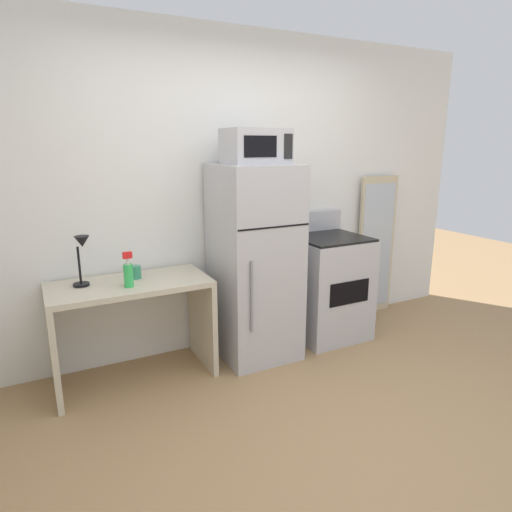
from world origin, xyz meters
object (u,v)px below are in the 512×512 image
object	(u,v)px
desk_lamp	(82,252)
coffee_mug	(136,272)
refrigerator	(255,263)
microwave	(256,146)
spray_bottle	(128,273)
leaning_mirror	(376,246)
desk	(132,312)
oven_range	(328,286)

from	to	relation	value
desk_lamp	coffee_mug	bearing A→B (deg)	2.38
refrigerator	microwave	distance (m)	0.91
spray_bottle	refrigerator	xyz separation A→B (m)	(1.01, 0.07, -0.07)
microwave	leaning_mirror	size ratio (longest dim) A/B	0.33
desk	microwave	size ratio (longest dim) A/B	2.43
desk_lamp	microwave	size ratio (longest dim) A/B	0.77
coffee_mug	desk_lamp	bearing A→B (deg)	-177.62
coffee_mug	leaning_mirror	bearing A→B (deg)	3.85
spray_bottle	refrigerator	world-z (taller)	refrigerator
microwave	oven_range	size ratio (longest dim) A/B	0.42
oven_range	microwave	bearing A→B (deg)	-177.01
desk	microwave	xyz separation A→B (m)	(0.98, -0.06, 1.17)
oven_range	coffee_mug	bearing A→B (deg)	176.90
microwave	spray_bottle	bearing A→B (deg)	-177.32
spray_bottle	oven_range	world-z (taller)	oven_range
coffee_mug	refrigerator	world-z (taller)	refrigerator
desk	desk_lamp	xyz separation A→B (m)	(-0.29, 0.05, 0.47)
spray_bottle	oven_range	distance (m)	1.80
coffee_mug	spray_bottle	size ratio (longest dim) A/B	0.38
refrigerator	coffee_mug	bearing A→B (deg)	173.31
desk_lamp	coffee_mug	distance (m)	0.40
oven_range	spray_bottle	bearing A→B (deg)	-177.19
desk_lamp	microwave	world-z (taller)	microwave
desk	leaning_mirror	world-z (taller)	leaning_mirror
oven_range	desk_lamp	bearing A→B (deg)	177.86
desk_lamp	oven_range	bearing A→B (deg)	-2.14
microwave	coffee_mug	bearing A→B (deg)	172.01
refrigerator	spray_bottle	bearing A→B (deg)	-176.12
refrigerator	oven_range	world-z (taller)	refrigerator
spray_bottle	leaning_mirror	bearing A→B (deg)	7.67
microwave	leaning_mirror	xyz separation A→B (m)	(1.53, 0.29, -0.99)
desk_lamp	oven_range	size ratio (longest dim) A/B	0.32
refrigerator	oven_range	distance (m)	0.81
desk	coffee_mug	distance (m)	0.29
coffee_mug	spray_bottle	distance (m)	0.20
desk	coffee_mug	world-z (taller)	coffee_mug
refrigerator	leaning_mirror	xyz separation A→B (m)	(1.53, 0.27, -0.08)
desk	leaning_mirror	size ratio (longest dim) A/B	0.80
coffee_mug	refrigerator	size ratio (longest dim) A/B	0.06
desk_lamp	coffee_mug	size ratio (longest dim) A/B	3.72
spray_bottle	leaning_mirror	size ratio (longest dim) A/B	0.18
desk	refrigerator	distance (m)	1.02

